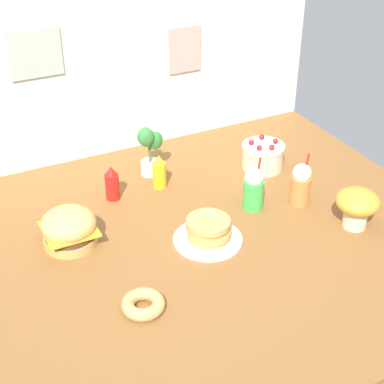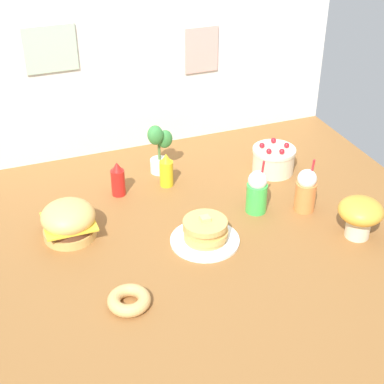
% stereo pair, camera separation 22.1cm
% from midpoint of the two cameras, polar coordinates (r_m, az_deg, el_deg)
% --- Properties ---
extents(ground_plane, '(2.31, 1.91, 0.02)m').
position_cam_midpoint_polar(ground_plane, '(2.58, 2.92, -4.84)').
color(ground_plane, brown).
extents(back_wall, '(2.31, 0.04, 0.88)m').
position_cam_midpoint_polar(back_wall, '(3.16, -3.84, 11.61)').
color(back_wall, silver).
rests_on(back_wall, ground_plane).
extents(burger, '(0.24, 0.24, 0.17)m').
position_cam_midpoint_polar(burger, '(2.58, -9.51, -2.84)').
color(burger, '#DBA859').
rests_on(burger, ground_plane).
extents(pancake_stack, '(0.30, 0.30, 0.13)m').
position_cam_midpoint_polar(pancake_stack, '(2.54, 3.79, -4.00)').
color(pancake_stack, white).
rests_on(pancake_stack, ground_plane).
extents(layer_cake, '(0.22, 0.22, 0.16)m').
position_cam_midpoint_polar(layer_cake, '(3.08, 9.96, 3.05)').
color(layer_cake, beige).
rests_on(layer_cake, ground_plane).
extents(ketchup_bottle, '(0.07, 0.07, 0.18)m').
position_cam_midpoint_polar(ketchup_bottle, '(2.85, -5.01, 1.14)').
color(ketchup_bottle, red).
rests_on(ketchup_bottle, ground_plane).
extents(mustard_bottle, '(0.07, 0.07, 0.18)m').
position_cam_midpoint_polar(mustard_bottle, '(2.91, -0.34, 2.02)').
color(mustard_bottle, yellow).
rests_on(mustard_bottle, ground_plane).
extents(cream_soda_cup, '(0.10, 0.10, 0.27)m').
position_cam_midpoint_polar(cream_soda_cup, '(2.73, 8.63, -0.04)').
color(cream_soda_cup, green).
rests_on(cream_soda_cup, ground_plane).
extents(orange_float_cup, '(0.10, 0.10, 0.27)m').
position_cam_midpoint_polar(orange_float_cup, '(2.79, 13.24, 0.10)').
color(orange_float_cup, orange).
rests_on(orange_float_cup, ground_plane).
extents(donut_pink_glaze, '(0.17, 0.17, 0.05)m').
position_cam_midpoint_polar(donut_pink_glaze, '(2.24, -3.29, -10.52)').
color(donut_pink_glaze, tan).
rests_on(donut_pink_glaze, ground_plane).
extents(potted_plant, '(0.13, 0.11, 0.27)m').
position_cam_midpoint_polar(potted_plant, '(3.00, -1.12, 4.35)').
color(potted_plant, white).
rests_on(potted_plant, ground_plane).
extents(mushroom_stool, '(0.20, 0.20, 0.19)m').
position_cam_midpoint_polar(mushroom_stool, '(2.66, 18.33, -2.11)').
color(mushroom_stool, beige).
rests_on(mushroom_stool, ground_plane).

